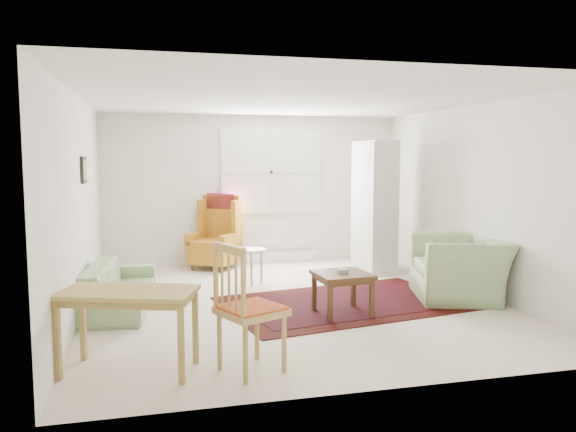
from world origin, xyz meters
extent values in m
cube|color=beige|center=(0.00, 0.00, 0.00)|extent=(5.00, 5.50, 0.01)
cube|color=white|center=(0.00, 0.00, 2.50)|extent=(5.00, 5.50, 0.01)
cube|color=white|center=(0.00, 2.75, 1.25)|extent=(5.00, 0.04, 2.50)
cube|color=white|center=(0.00, -2.75, 1.25)|extent=(5.00, 0.04, 2.50)
cube|color=white|center=(-2.50, 0.00, 1.25)|extent=(0.04, 5.50, 2.50)
cube|color=white|center=(2.50, 0.00, 1.25)|extent=(0.04, 5.50, 2.50)
cube|color=white|center=(0.30, 2.73, 1.55)|extent=(1.72, 0.06, 1.42)
cube|color=white|center=(0.30, 2.73, 1.55)|extent=(1.60, 0.02, 1.30)
cube|color=silver|center=(0.30, 2.67, 0.09)|extent=(1.60, 0.12, 0.18)
cube|color=black|center=(-2.48, 0.50, 1.65)|extent=(0.03, 0.42, 0.32)
cube|color=tan|center=(-2.46, 0.50, 1.65)|extent=(0.01, 0.34, 0.24)
imported|color=#85A26C|center=(-2.10, 0.23, 0.36)|extent=(0.88, 1.87, 0.73)
imported|color=#85A26C|center=(2.10, -0.33, 0.47)|extent=(1.36, 1.46, 0.95)
camera|label=1|loc=(-1.71, -6.65, 1.80)|focal=35.00mm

